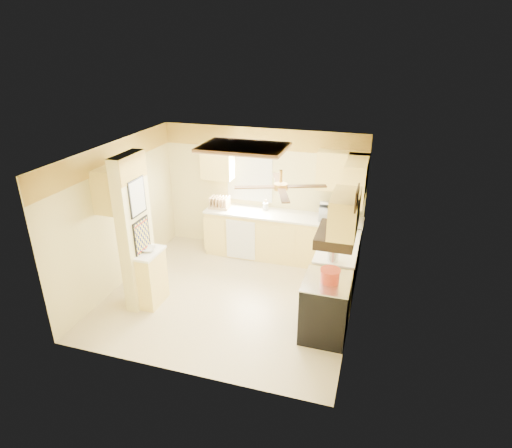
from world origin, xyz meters
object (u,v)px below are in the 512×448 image
(stove, at_px, (325,307))
(microwave, at_px, (333,212))
(dutch_oven, at_px, (330,275))
(kettle, at_px, (333,254))
(bowl, at_px, (149,249))

(stove, bearing_deg, microwave, 95.55)
(stove, bearing_deg, dutch_oven, -30.47)
(dutch_oven, relative_size, kettle, 1.12)
(stove, xyz_separation_m, bowl, (-2.84, 0.03, 0.51))
(microwave, xyz_separation_m, kettle, (0.21, -1.62, -0.03))
(stove, xyz_separation_m, microwave, (-0.21, 2.16, 0.62))
(microwave, distance_m, bowl, 3.38)
(bowl, xyz_separation_m, dutch_oven, (2.87, -0.05, 0.04))
(microwave, bearing_deg, stove, 90.05)
(microwave, xyz_separation_m, dutch_oven, (0.25, -2.18, -0.07))
(kettle, bearing_deg, bowl, -169.74)
(microwave, height_order, bowl, microwave)
(stove, height_order, dutch_oven, dutch_oven)
(microwave, distance_m, kettle, 1.63)
(stove, height_order, bowl, bowl)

